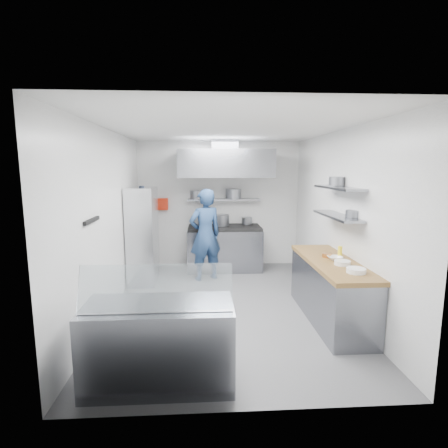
{
  "coord_description": "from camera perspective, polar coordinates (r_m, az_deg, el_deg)",
  "views": [
    {
      "loc": [
        -0.36,
        -5.37,
        2.2
      ],
      "look_at": [
        0.0,
        0.6,
        1.25
      ],
      "focal_mm": 28.0,
      "sensor_mm": 36.0,
      "label": 1
    }
  ],
  "objects": [
    {
      "name": "floor",
      "position": [
        5.82,
        0.37,
        -13.2
      ],
      "size": [
        5.0,
        5.0,
        0.0
      ],
      "primitive_type": "plane",
      "color": "#4A4A4C",
      "rests_on": "ground"
    },
    {
      "name": "ceiling",
      "position": [
        5.42,
        0.4,
        15.38
      ],
      "size": [
        5.0,
        5.0,
        0.0
      ],
      "primitive_type": "plane",
      "rotation": [
        3.14,
        0.0,
        0.0
      ],
      "color": "silver",
      "rests_on": "wall_back"
    },
    {
      "name": "wall_back",
      "position": [
        7.92,
        -0.83,
        3.23
      ],
      "size": [
        3.6,
        2.8,
        0.02
      ],
      "primitive_type": "cube",
      "rotation": [
        1.57,
        0.0,
        0.0
      ],
      "color": "white",
      "rests_on": "floor"
    },
    {
      "name": "wall_front",
      "position": [
        3.0,
        3.59,
        -6.47
      ],
      "size": [
        3.6,
        2.8,
        0.02
      ],
      "primitive_type": "cube",
      "rotation": [
        -1.57,
        0.0,
        0.0
      ],
      "color": "white",
      "rests_on": "floor"
    },
    {
      "name": "wall_left",
      "position": [
        5.62,
        -18.26,
        0.38
      ],
      "size": [
        2.8,
        5.0,
        0.02
      ],
      "primitive_type": "cube",
      "rotation": [
        1.57,
        0.0,
        1.57
      ],
      "color": "white",
      "rests_on": "floor"
    },
    {
      "name": "wall_right",
      "position": [
        5.85,
        18.27,
        0.7
      ],
      "size": [
        2.8,
        5.0,
        0.02
      ],
      "primitive_type": "cube",
      "rotation": [
        1.57,
        0.0,
        -1.57
      ],
      "color": "white",
      "rests_on": "floor"
    },
    {
      "name": "gas_range",
      "position": [
        7.69,
        0.07,
        -4.13
      ],
      "size": [
        1.6,
        0.8,
        0.9
      ],
      "primitive_type": "cube",
      "color": "gray",
      "rests_on": "floor"
    },
    {
      "name": "cooktop",
      "position": [
        7.59,
        0.07,
        -0.6
      ],
      "size": [
        1.57,
        0.78,
        0.06
      ],
      "primitive_type": "cube",
      "color": "black",
      "rests_on": "gas_range"
    },
    {
      "name": "stock_pot_left",
      "position": [
        7.81,
        -4.3,
        0.61
      ],
      "size": [
        0.28,
        0.28,
        0.2
      ],
      "primitive_type": "cylinder",
      "color": "slate",
      "rests_on": "cooktop"
    },
    {
      "name": "stock_pot_mid",
      "position": [
        7.68,
        -0.49,
        0.64
      ],
      "size": [
        0.36,
        0.36,
        0.24
      ],
      "primitive_type": "cylinder",
      "color": "slate",
      "rests_on": "cooktop"
    },
    {
      "name": "stock_pot_right",
      "position": [
        7.87,
        3.74,
        0.53
      ],
      "size": [
        0.23,
        0.23,
        0.16
      ],
      "primitive_type": "cylinder",
      "color": "slate",
      "rests_on": "cooktop"
    },
    {
      "name": "over_range_shelf",
      "position": [
        7.76,
        -0.04,
        4.0
      ],
      "size": [
        1.6,
        0.3,
        0.04
      ],
      "primitive_type": "cube",
      "color": "gray",
      "rests_on": "wall_back"
    },
    {
      "name": "shelf_pot_a",
      "position": [
        7.82,
        -4.5,
        4.82
      ],
      "size": [
        0.29,
        0.29,
        0.18
      ],
      "primitive_type": "cylinder",
      "color": "slate",
      "rests_on": "over_range_shelf"
    },
    {
      "name": "shelf_pot_b",
      "position": [
        7.7,
        1.53,
        4.93
      ],
      "size": [
        0.33,
        0.33,
        0.22
      ],
      "primitive_type": "cylinder",
      "color": "slate",
      "rests_on": "over_range_shelf"
    },
    {
      "name": "extractor_hood",
      "position": [
        7.31,
        0.16,
        9.81
      ],
      "size": [
        1.9,
        1.15,
        0.55
      ],
      "primitive_type": "cube",
      "color": "gray",
      "rests_on": "wall_back"
    },
    {
      "name": "hood_duct",
      "position": [
        7.55,
        0.05,
        12.67
      ],
      "size": [
        0.55,
        0.55,
        0.24
      ],
      "primitive_type": "cube",
      "color": "slate",
      "rests_on": "extractor_hood"
    },
    {
      "name": "red_firebox",
      "position": [
        7.9,
        -9.92,
        3.23
      ],
      "size": [
        0.22,
        0.1,
        0.26
      ],
      "primitive_type": "cube",
      "color": "red",
      "rests_on": "wall_back"
    },
    {
      "name": "chef",
      "position": [
        6.9,
        -3.09,
        -1.78
      ],
      "size": [
        0.78,
        0.66,
        1.81
      ],
      "primitive_type": "imported",
      "rotation": [
        0.0,
        0.0,
        3.54
      ],
      "color": "navy",
      "rests_on": "floor"
    },
    {
      "name": "wire_rack",
      "position": [
        6.94,
        -13.1,
        -1.8
      ],
      "size": [
        0.5,
        0.9,
        1.85
      ],
      "primitive_type": "cube",
      "color": "silver",
      "rests_on": "floor"
    },
    {
      "name": "rack_bin_a",
      "position": [
        6.68,
        -13.48,
        -3.33
      ],
      "size": [
        0.15,
        0.19,
        0.17
      ],
      "primitive_type": "cube",
      "color": "white",
      "rests_on": "wire_rack"
    },
    {
      "name": "rack_bin_b",
      "position": [
        6.84,
        -13.26,
        1.23
      ],
      "size": [
        0.14,
        0.18,
        0.16
      ],
      "primitive_type": "cube",
      "color": "yellow",
      "rests_on": "wire_rack"
    },
    {
      "name": "rack_jar",
      "position": [
        6.6,
        -13.27,
        5.31
      ],
      "size": [
        0.1,
        0.1,
        0.18
      ],
      "primitive_type": "cylinder",
      "color": "black",
      "rests_on": "wire_rack"
    },
    {
      "name": "knife_strip",
      "position": [
        4.74,
        -20.8,
        0.53
      ],
      "size": [
        0.04,
        0.55,
        0.05
      ],
      "primitive_type": "cube",
      "color": "black",
      "rests_on": "wall_left"
    },
    {
      "name": "prep_counter_base",
      "position": [
        5.42,
        16.92,
        -10.57
      ],
      "size": [
        0.62,
        2.0,
        0.84
      ],
      "primitive_type": "cube",
      "color": "gray",
      "rests_on": "floor"
    },
    {
      "name": "prep_counter_top",
      "position": [
        5.29,
        17.14,
        -5.97
      ],
      "size": [
        0.65,
        2.04,
        0.06
      ],
      "primitive_type": "cube",
      "color": "brown",
      "rests_on": "prep_counter_base"
    },
    {
      "name": "plate_stack_a",
      "position": [
        4.75,
        20.76,
        -7.11
      ],
      "size": [
        0.24,
        0.24,
        0.06
      ],
      "primitive_type": "cylinder",
      "color": "white",
      "rests_on": "prep_counter_top"
    },
    {
      "name": "plate_stack_b",
      "position": [
        5.06,
        18.76,
        -6.01
      ],
      "size": [
        0.22,
        0.22,
        0.06
      ],
      "primitive_type": "cylinder",
      "color": "white",
      "rests_on": "prep_counter_top"
    },
    {
      "name": "copper_pan",
      "position": [
        5.42,
        16.47,
        -4.92
      ],
      "size": [
        0.14,
        0.14,
        0.06
      ],
      "primitive_type": "cylinder",
      "color": "#BC7535",
      "rests_on": "prep_counter_top"
    },
    {
      "name": "squeeze_bottle",
      "position": [
        5.4,
        18.41,
        -4.4
      ],
      "size": [
        0.06,
        0.06,
        0.18
      ],
      "primitive_type": "cylinder",
      "color": "yellow",
      "rests_on": "prep_counter_top"
    },
    {
      "name": "mixing_bowl",
      "position": [
        5.31,
        17.65,
        -5.32
      ],
      "size": [
        0.22,
        0.22,
        0.05
      ],
      "primitive_type": "imported",
      "rotation": [
        0.0,
        0.0,
        0.06
      ],
      "color": "white",
      "rests_on": "prep_counter_top"
    },
    {
      "name": "wall_shelf_lower",
      "position": [
        5.5,
        17.92,
        1.26
      ],
      "size": [
        0.3,
        1.3,
        0.04
      ],
      "primitive_type": "cube",
      "color": "gray",
      "rests_on": "wall_right"
    },
    {
      "name": "wall_shelf_upper",
      "position": [
        5.46,
        18.14,
        5.63
      ],
      "size": [
        0.3,
        1.3,
        0.04
      ],
      "primitive_type": "cube",
      "color": "gray",
      "rests_on": "wall_right"
    },
    {
      "name": "shelf_pot_c",
      "position": [
        5.26,
        20.24,
        1.58
      ],
      "size": [
        0.19,
        0.19,
        0.1
      ],
      "primitive_type": "cylinder",
      "color": "slate",
      "rests_on": "wall_shelf_lower"
    },
    {
      "name": "shelf_pot_d",
      "position": [
        5.67,
        17.9,
        6.66
      ],
      "size": [
        0.23,
        0.23,
        0.14
      ],
      "primitive_type": "cylinder",
      "color": "slate",
      "rests_on": "wall_shelf_upper"
    },
    {
      "name": "display_case",
      "position": [
        3.84,
        -10.45,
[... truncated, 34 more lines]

